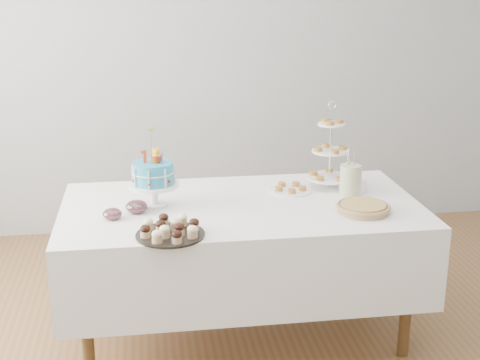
{
  "coord_description": "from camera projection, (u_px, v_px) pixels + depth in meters",
  "views": [
    {
      "loc": [
        -0.5,
        -3.05,
        1.96
      ],
      "look_at": [
        -0.01,
        0.3,
        0.91
      ],
      "focal_mm": 50.0,
      "sensor_mm": 36.0,
      "label": 1
    }
  ],
  "objects": [
    {
      "name": "cupcake_tray",
      "position": [
        170.0,
        229.0,
        3.15
      ],
      "size": [
        0.33,
        0.33,
        0.07
      ],
      "color": "black",
      "rests_on": "table"
    },
    {
      "name": "table",
      "position": [
        241.0,
        243.0,
        3.66
      ],
      "size": [
        1.92,
        1.02,
        0.77
      ],
      "color": "white",
      "rests_on": "floor"
    },
    {
      "name": "birthday_cake",
      "position": [
        154.0,
        186.0,
        3.53
      ],
      "size": [
        0.27,
        0.27,
        0.41
      ],
      "rotation": [
        0.0,
        0.0,
        -0.23
      ],
      "color": "white",
      "rests_on": "table"
    },
    {
      "name": "jam_bowl_b",
      "position": [
        137.0,
        207.0,
        3.45
      ],
      "size": [
        0.11,
        0.11,
        0.07
      ],
      "color": "silver",
      "rests_on": "table"
    },
    {
      "name": "jam_bowl_a",
      "position": [
        112.0,
        214.0,
        3.36
      ],
      "size": [
        0.1,
        0.1,
        0.06
      ],
      "color": "silver",
      "rests_on": "table"
    },
    {
      "name": "floor",
      "position": [
        250.0,
        360.0,
        3.54
      ],
      "size": [
        5.0,
        5.0,
        0.0
      ],
      "primitive_type": "plane",
      "color": "brown",
      "rests_on": "ground"
    },
    {
      "name": "utensil_pitcher",
      "position": [
        350.0,
        179.0,
        3.71
      ],
      "size": [
        0.13,
        0.12,
        0.26
      ],
      "rotation": [
        0.0,
        0.0,
        0.14
      ],
      "color": "silver",
      "rests_on": "table"
    },
    {
      "name": "tiered_stand",
      "position": [
        330.0,
        152.0,
        3.82
      ],
      "size": [
        0.26,
        0.26,
        0.5
      ],
      "color": "silver",
      "rests_on": "table"
    },
    {
      "name": "walls",
      "position": [
        251.0,
        109.0,
        3.14
      ],
      "size": [
        5.04,
        4.04,
        2.7
      ],
      "color": "#9B9EA0",
      "rests_on": "floor"
    },
    {
      "name": "pie",
      "position": [
        363.0,
        208.0,
        3.46
      ],
      "size": [
        0.28,
        0.28,
        0.04
      ],
      "color": "#A38758",
      "rests_on": "table"
    },
    {
      "name": "plate_stack",
      "position": [
        353.0,
        185.0,
        3.82
      ],
      "size": [
        0.16,
        0.16,
        0.06
      ],
      "color": "white",
      "rests_on": "table"
    },
    {
      "name": "pastry_plate",
      "position": [
        290.0,
        189.0,
        3.8
      ],
      "size": [
        0.24,
        0.24,
        0.04
      ],
      "color": "white",
      "rests_on": "table"
    }
  ]
}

